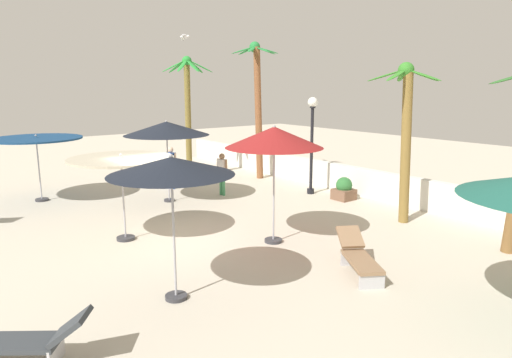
% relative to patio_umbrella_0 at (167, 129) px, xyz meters
% --- Properties ---
extents(ground_plane, '(56.00, 56.00, 0.00)m').
position_rel_patio_umbrella_0_xyz_m(ground_plane, '(4.12, -2.11, -2.67)').
color(ground_plane, beige).
extents(boundary_wall, '(25.20, 0.30, 1.07)m').
position_rel_patio_umbrella_0_xyz_m(boundary_wall, '(4.12, 6.31, -2.14)').
color(boundary_wall, silver).
rests_on(boundary_wall, ground_plane).
extents(patio_umbrella_0, '(3.04, 3.04, 2.96)m').
position_rel_patio_umbrella_0_xyz_m(patio_umbrella_0, '(0.00, 0.00, 0.00)').
color(patio_umbrella_0, '#333338').
rests_on(patio_umbrella_0, ground_plane).
extents(patio_umbrella_2, '(2.78, 2.78, 2.41)m').
position_rel_patio_umbrella_0_xyz_m(patio_umbrella_2, '(3.11, -2.93, -0.51)').
color(patio_umbrella_2, '#333338').
rests_on(patio_umbrella_2, ground_plane).
extents(patio_umbrella_3, '(2.41, 2.41, 2.92)m').
position_rel_patio_umbrella_0_xyz_m(patio_umbrella_3, '(7.14, -3.52, -0.00)').
color(patio_umbrella_3, '#333338').
rests_on(patio_umbrella_3, ground_plane).
extents(patio_umbrella_4, '(2.58, 2.58, 3.17)m').
position_rel_patio_umbrella_0_xyz_m(patio_umbrella_4, '(5.75, 0.17, 0.17)').
color(patio_umbrella_4, '#333338').
rests_on(patio_umbrella_4, ground_plane).
extents(patio_umbrella_5, '(3.16, 3.16, 2.45)m').
position_rel_patio_umbrella_0_xyz_m(patio_umbrella_5, '(-2.95, -3.69, -0.44)').
color(patio_umbrella_5, '#333338').
rests_on(patio_umbrella_5, ground_plane).
extents(palm_tree_0, '(2.16, 2.20, 4.86)m').
position_rel_patio_umbrella_0_xyz_m(palm_tree_0, '(6.68, 4.57, 0.32)').
color(palm_tree_0, olive).
rests_on(palm_tree_0, ground_plane).
extents(palm_tree_1, '(2.12, 2.12, 6.08)m').
position_rel_patio_umbrella_0_xyz_m(palm_tree_1, '(-1.53, 5.29, 1.07)').
color(palm_tree_1, brown).
rests_on(palm_tree_1, ground_plane).
extents(palm_tree_3, '(2.29, 2.26, 5.46)m').
position_rel_patio_umbrella_0_xyz_m(palm_tree_3, '(-3.54, 2.88, 0.75)').
color(palm_tree_3, olive).
rests_on(palm_tree_3, ground_plane).
extents(lamp_post_1, '(0.38, 0.38, 3.74)m').
position_rel_patio_umbrella_0_xyz_m(lamp_post_1, '(2.30, 4.97, -0.31)').
color(lamp_post_1, black).
rests_on(lamp_post_1, ground_plane).
extents(lounge_chair_1, '(1.88, 1.44, 0.83)m').
position_rel_patio_umbrella_0_xyz_m(lounge_chair_1, '(8.50, 0.38, -2.27)').
color(lounge_chair_1, '#B7B7BC').
rests_on(lounge_chair_1, ground_plane).
extents(lounge_chair_2, '(1.56, 1.84, 0.84)m').
position_rel_patio_umbrella_0_xyz_m(lounge_chair_2, '(7.71, -6.32, -2.28)').
color(lounge_chair_2, '#B7B7BC').
rests_on(lounge_chair_2, ground_plane).
extents(guest_0, '(0.56, 0.28, 1.64)m').
position_rel_patio_umbrella_0_xyz_m(guest_0, '(0.40, 2.08, -1.68)').
color(guest_0, '#3F8C59').
rests_on(guest_0, ground_plane).
extents(guest_1, '(0.53, 0.35, 1.74)m').
position_rel_patio_umbrella_0_xyz_m(guest_1, '(-1.80, 1.04, -1.61)').
color(guest_1, '#3359B2').
rests_on(guest_1, ground_plane).
extents(seagull_0, '(1.24, 0.67, 0.18)m').
position_rel_patio_umbrella_0_xyz_m(seagull_0, '(-1.79, 1.83, 3.40)').
color(seagull_0, white).
extents(planter, '(0.70, 0.70, 0.85)m').
position_rel_patio_umbrella_0_xyz_m(planter, '(3.75, 5.26, -2.29)').
color(planter, brown).
rests_on(planter, ground_plane).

